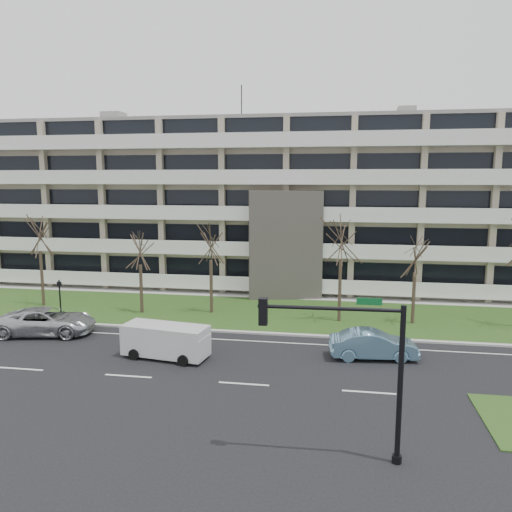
% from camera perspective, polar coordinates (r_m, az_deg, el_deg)
% --- Properties ---
extents(ground, '(160.00, 160.00, 0.00)m').
position_cam_1_polar(ground, '(25.24, -1.40, -14.41)').
color(ground, black).
rests_on(ground, ground).
extents(grass_verge, '(90.00, 10.00, 0.06)m').
position_cam_1_polar(grass_verge, '(37.38, 2.34, -6.58)').
color(grass_verge, '#2B4517').
rests_on(grass_verge, ground).
extents(curb, '(90.00, 0.35, 0.12)m').
position_cam_1_polar(curb, '(32.62, 1.25, -8.83)').
color(curb, '#B2B2AD').
rests_on(curb, ground).
extents(sidewalk, '(90.00, 2.00, 0.08)m').
position_cam_1_polar(sidewalk, '(42.67, 3.25, -4.62)').
color(sidewalk, '#B2B2AD').
rests_on(sidewalk, ground).
extents(lane_edge_line, '(90.00, 0.12, 0.01)m').
position_cam_1_polar(lane_edge_line, '(31.23, 0.86, -9.75)').
color(lane_edge_line, white).
rests_on(lane_edge_line, ground).
extents(apartment_building, '(60.50, 15.10, 18.75)m').
position_cam_1_polar(apartment_building, '(48.35, 4.19, 6.03)').
color(apartment_building, tan).
rests_on(apartment_building, ground).
extents(silver_pickup, '(6.54, 3.84, 1.71)m').
position_cam_1_polar(silver_pickup, '(35.13, -22.85, -6.90)').
color(silver_pickup, '#B4B6BC').
rests_on(silver_pickup, ground).
extents(blue_sedan, '(4.98, 2.20, 1.59)m').
position_cam_1_polar(blue_sedan, '(29.01, 13.24, -9.82)').
color(blue_sedan, '#6C9EBC').
rests_on(blue_sedan, ground).
extents(white_van, '(5.01, 2.52, 1.86)m').
position_cam_1_polar(white_van, '(28.70, -10.18, -9.25)').
color(white_van, silver).
rests_on(white_van, ground).
extents(traffic_signal, '(5.14, 0.47, 5.95)m').
position_cam_1_polar(traffic_signal, '(17.95, 10.87, -11.22)').
color(traffic_signal, black).
rests_on(traffic_signal, ground).
extents(pedestrian_signal, '(0.28, 0.23, 2.78)m').
position_cam_1_polar(pedestrian_signal, '(38.62, -21.52, -4.04)').
color(pedestrian_signal, black).
rests_on(pedestrian_signal, ground).
extents(tree_1, '(3.90, 3.90, 7.80)m').
position_cam_1_polar(tree_1, '(42.10, -23.58, 2.79)').
color(tree_1, '#382B21').
rests_on(tree_1, ground).
extents(tree_2, '(3.27, 3.27, 6.53)m').
position_cam_1_polar(tree_2, '(37.59, -13.15, 1.13)').
color(tree_2, '#382B21').
rests_on(tree_2, ground).
extents(tree_3, '(3.58, 3.58, 7.17)m').
position_cam_1_polar(tree_3, '(36.66, -5.21, 1.92)').
color(tree_3, '#382B21').
rests_on(tree_3, ground).
extents(tree_4, '(3.99, 3.99, 7.97)m').
position_cam_1_polar(tree_4, '(34.70, 9.72, 2.49)').
color(tree_4, '#382B21').
rests_on(tree_4, ground).
extents(tree_5, '(3.23, 3.23, 6.45)m').
position_cam_1_polar(tree_5, '(35.50, 17.80, 0.39)').
color(tree_5, '#382B21').
rests_on(tree_5, ground).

